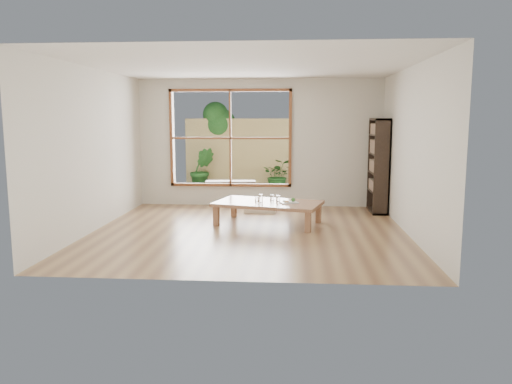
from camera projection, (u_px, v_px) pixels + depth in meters
The scene contains 15 objects.
ground at pixel (249, 231), 8.03m from camera, with size 5.00×5.00×0.00m, color #A17E50.
low_table at pixel (268, 204), 8.55m from camera, with size 1.96×1.40×0.39m.
floor_cushion at pixel (261, 209), 9.81m from camera, with size 0.61×0.61×0.09m, color silver.
bookshelf at pixel (378, 166), 9.59m from camera, with size 0.29×0.81×1.80m, color #2F231A.
glass_tall at pixel (261, 198), 8.50m from camera, with size 0.07×0.07×0.13m, color silver.
glass_mid at pixel (278, 198), 8.59m from camera, with size 0.07×0.07×0.10m, color silver.
glass_short at pixel (272, 198), 8.70m from camera, with size 0.07×0.07×0.09m, color silver.
glass_small at pixel (257, 199), 8.60m from camera, with size 0.06×0.06×0.08m, color silver.
food_tray at pixel (290, 202), 8.41m from camera, with size 0.34×0.29×0.09m.
deck at pixel (237, 197), 11.59m from camera, with size 2.80×2.00×0.05m, color #332C25.
garden_bench at pixel (231, 183), 11.45m from camera, with size 1.17×0.46×0.36m.
bamboo_fence at pixel (241, 155), 12.44m from camera, with size 2.80×0.06×1.80m, color tan.
shrub_right at pixel (278, 175), 12.20m from camera, with size 0.72×0.63×0.81m, color #26551F.
shrub_left at pixel (202, 170), 12.20m from camera, with size 0.59×0.47×1.07m, color #26551F.
garden_tree at pixel (216, 125), 12.68m from camera, with size 1.04×0.85×2.22m.
Camera 1 is at (0.71, -7.82, 1.80)m, focal length 35.00 mm.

